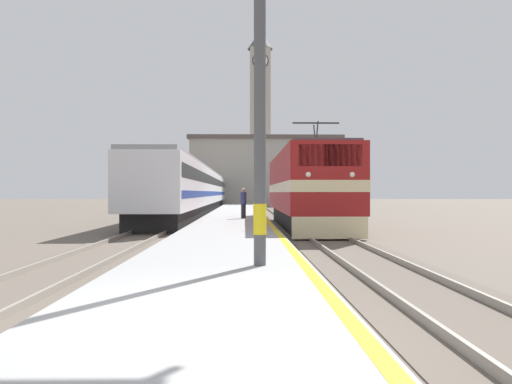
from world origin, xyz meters
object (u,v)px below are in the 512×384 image
object	(u,v)px
catenary_mast	(267,39)
person_on_platform	(243,203)
locomotive_train	(306,189)
clock_tower	(260,113)
passenger_train	(198,190)

from	to	relation	value
catenary_mast	person_on_platform	bearing A→B (deg)	91.58
catenary_mast	locomotive_train	bearing A→B (deg)	80.22
catenary_mast	clock_tower	size ratio (longest dim) A/B	0.31
person_on_platform	passenger_train	bearing A→B (deg)	103.87
catenary_mast	passenger_train	bearing A→B (deg)	97.57
catenary_mast	clock_tower	xyz separation A→B (m)	(2.13, 71.08, 9.94)
catenary_mast	person_on_platform	size ratio (longest dim) A/B	5.24
locomotive_train	passenger_train	bearing A→B (deg)	111.44
locomotive_train	clock_tower	xyz separation A→B (m)	(-0.55, 55.55, 12.73)
locomotive_train	passenger_train	distance (m)	19.59
catenary_mast	clock_tower	world-z (taller)	clock_tower
person_on_platform	locomotive_train	bearing A→B (deg)	-32.69
passenger_train	person_on_platform	distance (m)	16.71
passenger_train	catenary_mast	size ratio (longest dim) A/B	5.36
catenary_mast	person_on_platform	distance (m)	17.91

